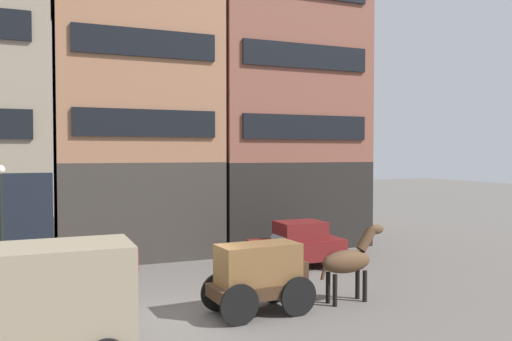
% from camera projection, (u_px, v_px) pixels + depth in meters
% --- Properties ---
extents(ground_plane, '(120.00, 120.00, 0.00)m').
position_uv_depth(ground_plane, '(183.00, 318.00, 14.25)').
color(ground_plane, '#605B56').
extents(building_center_left, '(7.29, 6.78, 14.22)m').
position_uv_depth(building_center_left, '(134.00, 95.00, 23.73)').
color(building_center_left, '#38332D').
rests_on(building_center_left, ground_plane).
extents(building_center_right, '(7.86, 6.78, 17.43)m').
position_uv_depth(building_center_right, '(277.00, 70.00, 26.43)').
color(building_center_right, black).
rests_on(building_center_right, ground_plane).
extents(cargo_wagon, '(3.00, 1.70, 1.98)m').
position_uv_depth(cargo_wagon, '(260.00, 273.00, 14.62)').
color(cargo_wagon, '#3D2819').
rests_on(cargo_wagon, ground_plane).
extents(draft_horse, '(2.35, 0.72, 2.30)m').
position_uv_depth(draft_horse, '(349.00, 260.00, 15.74)').
color(draft_horse, '#513823').
rests_on(draft_horse, ground_plane).
extents(delivery_truck_near, '(4.36, 2.15, 2.62)m').
position_uv_depth(delivery_truck_near, '(33.00, 304.00, 10.68)').
color(delivery_truck_near, '#2D3823').
rests_on(delivery_truck_near, ground_plane).
extents(sedan_dark, '(3.72, 1.90, 1.83)m').
position_uv_depth(sedan_dark, '(297.00, 245.00, 20.42)').
color(sedan_dark, maroon).
rests_on(sedan_dark, ground_plane).
extents(streetlamp_curbside, '(0.32, 0.32, 4.12)m').
position_uv_depth(streetlamp_curbside, '(1.00, 207.00, 17.80)').
color(streetlamp_curbside, black).
rests_on(streetlamp_curbside, ground_plane).
extents(fire_hydrant_curbside, '(0.24, 0.24, 0.83)m').
position_uv_depth(fire_hydrant_curbside, '(135.00, 260.00, 19.98)').
color(fire_hydrant_curbside, maroon).
rests_on(fire_hydrant_curbside, ground_plane).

